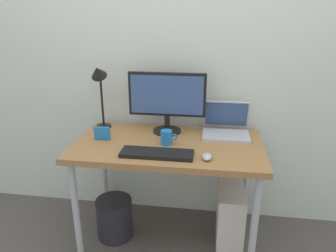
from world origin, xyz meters
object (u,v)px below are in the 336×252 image
desk (168,153)px  wastebasket (115,218)px  keyboard (157,153)px  mouse (207,157)px  photo_frame (102,133)px  computer_tower (230,215)px  desk_lamp (99,82)px  coffee_mug (167,137)px  laptop (226,126)px  monitor (167,99)px

desk → wastebasket: bearing=-175.5°
desk → keyboard: size_ratio=2.82×
keyboard → mouse: size_ratio=4.89×
photo_frame → desk: bearing=1.0°
wastebasket → mouse: bearing=-15.3°
mouse → computer_tower: bearing=53.6°
mouse → desk: bearing=141.4°
mouse → photo_frame: size_ratio=0.82×
desk_lamp → coffee_mug: desk_lamp is taller
laptop → wastebasket: laptop is taller
mouse → keyboard: bearing=177.5°
desk → wastebasket: size_ratio=4.13×
photo_frame → computer_tower: photo_frame is taller
desk → laptop: (0.38, 0.22, 0.13)m
desk → coffee_mug: 0.12m
computer_tower → wastebasket: (-0.83, -0.07, -0.06)m
coffee_mug → photo_frame: coffee_mug is taller
desk → wastebasket: (-0.39, -0.03, -0.53)m
desk_lamp → mouse: (0.78, -0.41, -0.33)m
keyboard → mouse: (0.30, -0.01, 0.01)m
monitor → wastebasket: (-0.36, -0.23, -0.85)m
wastebasket → photo_frame: bearing=157.2°
desk → laptop: laptop is taller
wastebasket → computer_tower: bearing=4.5°
desk_lamp → coffee_mug: bearing=-23.5°
photo_frame → keyboard: bearing=-24.8°
desk → computer_tower: bearing=4.5°
mouse → photo_frame: photo_frame is taller
computer_tower → wastebasket: size_ratio=1.40×
coffee_mug → wastebasket: (-0.39, -0.01, -0.65)m
laptop → mouse: 0.45m
desk → keyboard: bearing=-101.4°
keyboard → coffee_mug: (0.03, 0.18, 0.04)m
desk_lamp → coffee_mug: 0.64m
coffee_mug → wastebasket: 0.76m
laptop → desk: bearing=-149.7°
laptop → desk_lamp: (-0.90, -0.02, 0.29)m
keyboard → computer_tower: keyboard is taller
photo_frame → computer_tower: 1.07m
keyboard → coffee_mug: size_ratio=4.02×
keyboard → photo_frame: bearing=155.2°
desk_lamp → photo_frame: 0.37m
keyboard → photo_frame: (-0.41, 0.19, 0.04)m
keyboard → laptop: bearing=44.9°
monitor → laptop: monitor is taller
mouse → wastebasket: size_ratio=0.30×
laptop → coffee_mug: size_ratio=2.92×
desk → computer_tower: 0.65m
desk_lamp → wastebasket: 0.99m
keyboard → wastebasket: 0.73m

